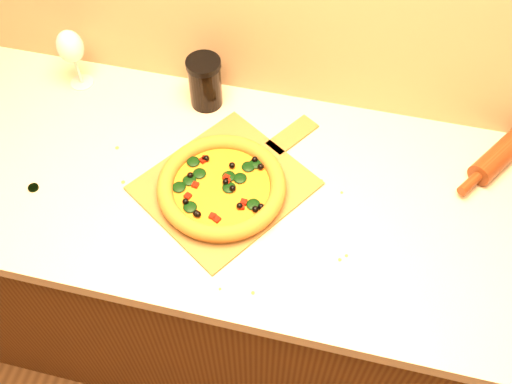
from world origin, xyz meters
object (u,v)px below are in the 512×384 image
Objects in this scene: rolling_pin at (512,145)px; dark_jar at (205,82)px; pizza_peel at (229,182)px; pizza at (222,187)px; wine_glass at (71,48)px.

dark_jar reaches higher than rolling_pin.
pizza_peel is 3.56× the size of dark_jar.
pizza is at bearing -70.84° from pizza_peel.
rolling_pin is 2.54× the size of dark_jar.
rolling_pin is at bearing 0.99° from wine_glass.
rolling_pin is 0.79m from dark_jar.
dark_jar is (-0.13, 0.25, 0.07)m from pizza_peel.
pizza_peel is 0.29m from dark_jar.
pizza is at bearing -66.81° from dark_jar.
pizza_peel is at bearing 76.26° from pizza.
pizza is 0.73m from rolling_pin.
pizza is at bearing -156.40° from rolling_pin.
dark_jar reaches higher than pizza_peel.
pizza reaches higher than pizza_peel.
wine_glass reaches higher than dark_jar.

